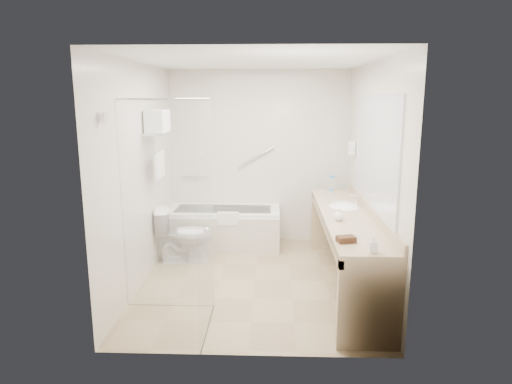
{
  "coord_description": "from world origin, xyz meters",
  "views": [
    {
      "loc": [
        0.2,
        -5.05,
        2.14
      ],
      "look_at": [
        0.0,
        0.3,
        1.0
      ],
      "focal_mm": 32.0,
      "sensor_mm": 36.0,
      "label": 1
    }
  ],
  "objects_px": {
    "bathtub": "(224,227)",
    "water_bottle_left": "(331,197)",
    "vanity_counter": "(346,233)",
    "toilet": "(184,235)",
    "amenity_basket": "(346,239)"
  },
  "relations": [
    {
      "from": "bathtub",
      "to": "water_bottle_left",
      "type": "bearing_deg",
      "value": -33.29
    },
    {
      "from": "water_bottle_left",
      "to": "bathtub",
      "type": "bearing_deg",
      "value": 146.71
    },
    {
      "from": "water_bottle_left",
      "to": "amenity_basket",
      "type": "bearing_deg",
      "value": -91.56
    },
    {
      "from": "bathtub",
      "to": "vanity_counter",
      "type": "xyz_separation_m",
      "value": [
        1.52,
        -1.39,
        0.36
      ]
    },
    {
      "from": "vanity_counter",
      "to": "toilet",
      "type": "height_order",
      "value": "vanity_counter"
    },
    {
      "from": "bathtub",
      "to": "vanity_counter",
      "type": "distance_m",
      "value": 2.09
    },
    {
      "from": "vanity_counter",
      "to": "toilet",
      "type": "relative_size",
      "value": 3.73
    },
    {
      "from": "bathtub",
      "to": "vanity_counter",
      "type": "height_order",
      "value": "vanity_counter"
    },
    {
      "from": "bathtub",
      "to": "water_bottle_left",
      "type": "relative_size",
      "value": 8.2
    },
    {
      "from": "bathtub",
      "to": "water_bottle_left",
      "type": "distance_m",
      "value": 1.8
    },
    {
      "from": "amenity_basket",
      "to": "vanity_counter",
      "type": "bearing_deg",
      "value": 80.34
    },
    {
      "from": "vanity_counter",
      "to": "amenity_basket",
      "type": "xyz_separation_m",
      "value": [
        -0.17,
        -0.98,
        0.24
      ]
    },
    {
      "from": "toilet",
      "to": "water_bottle_left",
      "type": "distance_m",
      "value": 1.96
    },
    {
      "from": "bathtub",
      "to": "amenity_basket",
      "type": "distance_m",
      "value": 2.79
    },
    {
      "from": "toilet",
      "to": "water_bottle_left",
      "type": "xyz_separation_m",
      "value": [
        1.85,
        -0.27,
        0.58
      ]
    }
  ]
}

